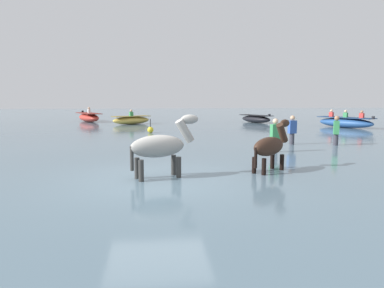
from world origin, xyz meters
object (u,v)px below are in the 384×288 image
at_px(horse_trailing_grey, 161,148).
at_px(person_spectator_far, 275,140).
at_px(person_wading_close, 336,134).
at_px(channel_buoy, 150,130).
at_px(boat_far_offshore, 345,122).
at_px(boat_near_port, 256,119).
at_px(horse_lead_dark_bay, 270,148).
at_px(boat_mid_outer, 131,120).
at_px(boat_mid_channel, 89,117).
at_px(person_wading_mid, 292,134).

height_order(horse_trailing_grey, person_spectator_far, horse_trailing_grey).
xyz_separation_m(person_wading_close, channel_buoy, (-7.62, 5.99, -0.27)).
bearing_deg(person_wading_close, channel_buoy, 141.84).
height_order(boat_far_offshore, boat_near_port, boat_far_offshore).
bearing_deg(horse_lead_dark_bay, person_spectator_far, 68.27).
height_order(boat_mid_outer, person_spectator_far, person_spectator_far).
relative_size(boat_mid_channel, channel_buoy, 5.12).
relative_size(person_wading_close, person_spectator_far, 1.00).
bearing_deg(horse_lead_dark_bay, horse_trailing_grey, -171.42).
bearing_deg(boat_mid_channel, boat_near_port, -11.39).
bearing_deg(boat_far_offshore, horse_trailing_grey, -133.11).
relative_size(boat_far_offshore, boat_mid_outer, 1.25).
xyz_separation_m(horse_lead_dark_bay, boat_mid_outer, (-4.66, 17.19, -0.33)).
bearing_deg(boat_mid_outer, boat_near_port, 3.52).
bearing_deg(boat_mid_channel, person_wading_close, -51.22).
bearing_deg(person_wading_mid, person_spectator_far, -126.22).
height_order(boat_mid_outer, person_wading_mid, person_wading_mid).
xyz_separation_m(boat_far_offshore, person_wading_close, (-5.04, -8.06, 0.10)).
distance_m(boat_mid_channel, channel_buoy, 10.99).
relative_size(person_wading_mid, channel_buoy, 2.08).
bearing_deg(person_wading_close, boat_mid_outer, 125.89).
xyz_separation_m(boat_near_port, boat_mid_channel, (-13.18, 2.66, 0.06)).
distance_m(boat_far_offshore, person_wading_close, 9.51).
distance_m(person_wading_close, person_spectator_far, 3.46).
relative_size(horse_trailing_grey, boat_mid_channel, 0.49).
xyz_separation_m(person_wading_mid, channel_buoy, (-5.94, 5.51, -0.27)).
relative_size(horse_trailing_grey, boat_far_offshore, 0.52).
bearing_deg(horse_trailing_grey, person_wading_close, 35.05).
distance_m(person_spectator_far, channel_buoy, 8.72).
xyz_separation_m(horse_lead_dark_bay, boat_far_offshore, (9.44, 12.74, -0.29)).
height_order(boat_far_offshore, person_wading_close, person_wading_close).
bearing_deg(boat_far_offshore, boat_mid_channel, 156.50).
bearing_deg(channel_buoy, person_spectator_far, -58.95).
xyz_separation_m(boat_mid_outer, channel_buoy, (1.43, -6.52, -0.13)).
bearing_deg(boat_near_port, person_wading_mid, -99.93).
relative_size(horse_trailing_grey, person_wading_mid, 1.20).
bearing_deg(person_spectator_far, boat_far_offshore, 49.47).
height_order(horse_trailing_grey, boat_near_port, horse_trailing_grey).
relative_size(horse_trailing_grey, channel_buoy, 2.49).
bearing_deg(boat_near_port, person_spectator_far, -104.04).
xyz_separation_m(horse_lead_dark_bay, person_wading_close, (4.40, 4.68, -0.18)).
relative_size(horse_lead_dark_bay, person_wading_mid, 1.09).
xyz_separation_m(boat_mid_outer, person_spectator_far, (5.93, -13.99, 0.14)).
relative_size(boat_mid_outer, person_wading_close, 1.85).
xyz_separation_m(horse_trailing_grey, boat_mid_outer, (-1.75, 17.63, -0.43)).
height_order(boat_mid_outer, person_wading_close, person_wading_close).
height_order(horse_lead_dark_bay, boat_far_offshore, horse_lead_dark_bay).
xyz_separation_m(person_wading_close, person_wading_mid, (-1.68, 0.48, 0.00)).
distance_m(boat_mid_outer, boat_mid_channel, 4.85).
bearing_deg(person_spectator_far, horse_trailing_grey, -138.96).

